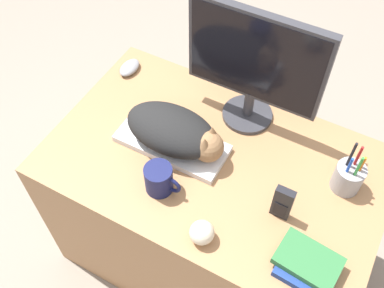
{
  "coord_description": "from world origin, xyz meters",
  "views": [
    {
      "loc": [
        0.35,
        -0.46,
        1.98
      ],
      "look_at": [
        -0.08,
        0.34,
        0.78
      ],
      "focal_mm": 42.0,
      "sensor_mm": 36.0,
      "label": 1
    }
  ],
  "objects_px": {
    "cat": "(176,132)",
    "phone": "(282,203)",
    "computer_mouse": "(130,68)",
    "pen_cup": "(348,177)",
    "baseball": "(202,233)",
    "book_stack": "(307,265)",
    "coffee_mug": "(160,179)",
    "keyboard": "(172,143)",
    "monitor": "(255,63)"
  },
  "relations": [
    {
      "from": "cat",
      "to": "phone",
      "type": "xyz_separation_m",
      "value": [
        0.41,
        -0.07,
        -0.02
      ]
    },
    {
      "from": "computer_mouse",
      "to": "pen_cup",
      "type": "xyz_separation_m",
      "value": [
        0.92,
        -0.12,
        0.04
      ]
    },
    {
      "from": "cat",
      "to": "pen_cup",
      "type": "relative_size",
      "value": 1.7
    },
    {
      "from": "baseball",
      "to": "phone",
      "type": "relative_size",
      "value": 0.56
    },
    {
      "from": "phone",
      "to": "book_stack",
      "type": "bearing_deg",
      "value": -44.51
    },
    {
      "from": "computer_mouse",
      "to": "book_stack",
      "type": "distance_m",
      "value": 1.01
    },
    {
      "from": "cat",
      "to": "phone",
      "type": "bearing_deg",
      "value": -10.15
    },
    {
      "from": "coffee_mug",
      "to": "baseball",
      "type": "height_order",
      "value": "coffee_mug"
    },
    {
      "from": "pen_cup",
      "to": "baseball",
      "type": "xyz_separation_m",
      "value": [
        -0.32,
        -0.39,
        -0.02
      ]
    },
    {
      "from": "keyboard",
      "to": "baseball",
      "type": "height_order",
      "value": "baseball"
    },
    {
      "from": "coffee_mug",
      "to": "keyboard",
      "type": "bearing_deg",
      "value": 107.64
    },
    {
      "from": "keyboard",
      "to": "computer_mouse",
      "type": "distance_m",
      "value": 0.42
    },
    {
      "from": "monitor",
      "to": "phone",
      "type": "bearing_deg",
      "value": -51.43
    },
    {
      "from": "phone",
      "to": "coffee_mug",
      "type": "bearing_deg",
      "value": -165.77
    },
    {
      "from": "book_stack",
      "to": "cat",
      "type": "bearing_deg",
      "value": 159.48
    },
    {
      "from": "phone",
      "to": "book_stack",
      "type": "xyz_separation_m",
      "value": [
        0.13,
        -0.13,
        -0.04
      ]
    },
    {
      "from": "coffee_mug",
      "to": "phone",
      "type": "xyz_separation_m",
      "value": [
        0.38,
        0.1,
        0.02
      ]
    },
    {
      "from": "cat",
      "to": "book_stack",
      "type": "height_order",
      "value": "cat"
    },
    {
      "from": "monitor",
      "to": "coffee_mug",
      "type": "bearing_deg",
      "value": -106.2
    },
    {
      "from": "computer_mouse",
      "to": "book_stack",
      "type": "bearing_deg",
      "value": -26.47
    },
    {
      "from": "cat",
      "to": "book_stack",
      "type": "xyz_separation_m",
      "value": [
        0.54,
        -0.2,
        -0.06
      ]
    },
    {
      "from": "monitor",
      "to": "coffee_mug",
      "type": "distance_m",
      "value": 0.48
    },
    {
      "from": "baseball",
      "to": "keyboard",
      "type": "bearing_deg",
      "value": 134.19
    },
    {
      "from": "baseball",
      "to": "cat",
      "type": "bearing_deg",
      "value": 131.94
    },
    {
      "from": "monitor",
      "to": "keyboard",
      "type": "bearing_deg",
      "value": -125.27
    },
    {
      "from": "coffee_mug",
      "to": "monitor",
      "type": "bearing_deg",
      "value": 73.8
    },
    {
      "from": "pen_cup",
      "to": "cat",
      "type": "bearing_deg",
      "value": -167.49
    },
    {
      "from": "monitor",
      "to": "computer_mouse",
      "type": "distance_m",
      "value": 0.57
    },
    {
      "from": "keyboard",
      "to": "coffee_mug",
      "type": "bearing_deg",
      "value": -72.36
    },
    {
      "from": "phone",
      "to": "keyboard",
      "type": "bearing_deg",
      "value": 170.3
    },
    {
      "from": "baseball",
      "to": "coffee_mug",
      "type": "bearing_deg",
      "value": 155.1
    },
    {
      "from": "monitor",
      "to": "baseball",
      "type": "distance_m",
      "value": 0.56
    },
    {
      "from": "keyboard",
      "to": "book_stack",
      "type": "bearing_deg",
      "value": -19.87
    },
    {
      "from": "cat",
      "to": "computer_mouse",
      "type": "height_order",
      "value": "cat"
    },
    {
      "from": "pen_cup",
      "to": "baseball",
      "type": "relative_size",
      "value": 2.75
    },
    {
      "from": "monitor",
      "to": "baseball",
      "type": "xyz_separation_m",
      "value": [
        0.08,
        -0.51,
        -0.22
      ]
    },
    {
      "from": "monitor",
      "to": "computer_mouse",
      "type": "xyz_separation_m",
      "value": [
        -0.51,
        -0.0,
        -0.25
      ]
    },
    {
      "from": "pen_cup",
      "to": "book_stack",
      "type": "distance_m",
      "value": 0.33
    },
    {
      "from": "phone",
      "to": "pen_cup",
      "type": "bearing_deg",
      "value": 53.21
    },
    {
      "from": "computer_mouse",
      "to": "cat",
      "type": "bearing_deg",
      "value": -34.45
    },
    {
      "from": "cat",
      "to": "monitor",
      "type": "relative_size",
      "value": 0.76
    },
    {
      "from": "baseball",
      "to": "phone",
      "type": "height_order",
      "value": "phone"
    },
    {
      "from": "computer_mouse",
      "to": "coffee_mug",
      "type": "xyz_separation_m",
      "value": [
        0.39,
        -0.41,
        0.04
      ]
    },
    {
      "from": "monitor",
      "to": "pen_cup",
      "type": "xyz_separation_m",
      "value": [
        0.4,
        -0.12,
        -0.21
      ]
    },
    {
      "from": "cat",
      "to": "monitor",
      "type": "bearing_deg",
      "value": 57.84
    },
    {
      "from": "pen_cup",
      "to": "book_stack",
      "type": "relative_size",
      "value": 1.09
    },
    {
      "from": "pen_cup",
      "to": "phone",
      "type": "bearing_deg",
      "value": -126.79
    },
    {
      "from": "coffee_mug",
      "to": "baseball",
      "type": "distance_m",
      "value": 0.22
    },
    {
      "from": "book_stack",
      "to": "baseball",
      "type": "bearing_deg",
      "value": -169.01
    },
    {
      "from": "keyboard",
      "to": "phone",
      "type": "xyz_separation_m",
      "value": [
        0.43,
        -0.07,
        0.06
      ]
    }
  ]
}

